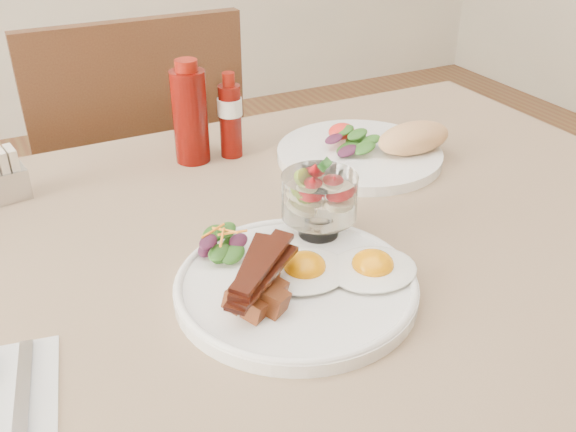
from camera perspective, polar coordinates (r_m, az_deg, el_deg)
name	(u,v)px	position (r m, az deg, el deg)	size (l,w,h in m)	color
table	(259,306)	(0.87, -2.58, -8.03)	(1.33, 0.88, 0.75)	#52321A
chair_far	(138,193)	(1.48, -13.16, 2.04)	(0.42, 0.42, 0.93)	#52321A
main_plate	(296,287)	(0.74, 0.71, -6.30)	(0.28, 0.28, 0.02)	white
fried_eggs	(339,268)	(0.75, 4.53, -4.62)	(0.20, 0.15, 0.03)	white
bacon_potato_pile	(260,283)	(0.69, -2.49, -5.96)	(0.11, 0.10, 0.05)	maroon
side_salad	(223,245)	(0.78, -5.77, -2.60)	(0.07, 0.06, 0.04)	#1E4E14
fruit_cup	(319,196)	(0.80, 2.78, 1.75)	(0.10, 0.10, 0.10)	white
second_plate	(372,149)	(1.07, 7.47, 5.94)	(0.28, 0.27, 0.07)	white
ketchup_bottle	(190,115)	(1.04, -8.70, 8.88)	(0.07, 0.07, 0.17)	#570904
hot_sauce_bottle	(230,117)	(1.06, -5.16, 8.80)	(0.05, 0.05, 0.14)	#570904
napkin_cutlery	(0,411)	(0.66, -24.22, -15.55)	(0.13, 0.20, 0.01)	silver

